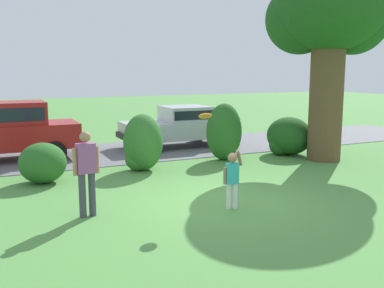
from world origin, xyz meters
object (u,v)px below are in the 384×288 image
(parked_sedan, at_px, (180,125))
(child_thrower, at_px, (232,176))
(parked_suv, at_px, (6,128))
(frisbee, at_px, (205,116))
(adult_onlooker, at_px, (86,169))
(oak_tree_large, at_px, (329,15))

(parked_sedan, xyz_separation_m, child_thrower, (-2.16, -7.62, -0.13))
(parked_suv, relative_size, frisbee, 15.95)
(parked_sedan, distance_m, parked_suv, 6.19)
(child_thrower, bearing_deg, frisbee, 140.11)
(frisbee, xyz_separation_m, adult_onlooker, (-2.44, 0.41, -0.99))
(parked_sedan, distance_m, frisbee, 7.77)
(parked_suv, distance_m, adult_onlooker, 6.85)
(parked_sedan, height_order, parked_suv, parked_suv)
(oak_tree_large, distance_m, parked_sedan, 6.57)
(parked_sedan, height_order, frisbee, frisbee)
(oak_tree_large, xyz_separation_m, child_thrower, (-5.51, -3.42, -3.92))
(child_thrower, relative_size, frisbee, 4.35)
(child_thrower, xyz_separation_m, frisbee, (-0.46, 0.38, 1.26))
(oak_tree_large, height_order, frisbee, oak_tree_large)
(parked_suv, bearing_deg, child_thrower, -61.97)
(frisbee, height_order, adult_onlooker, frisbee)
(oak_tree_large, relative_size, parked_sedan, 1.47)
(adult_onlooker, bearing_deg, frisbee, -9.58)
(parked_sedan, xyz_separation_m, parked_suv, (-6.18, -0.06, 0.23))
(parked_suv, bearing_deg, frisbee, -63.57)
(parked_sedan, relative_size, adult_onlooker, 2.54)
(adult_onlooker, bearing_deg, parked_sedan, 53.43)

